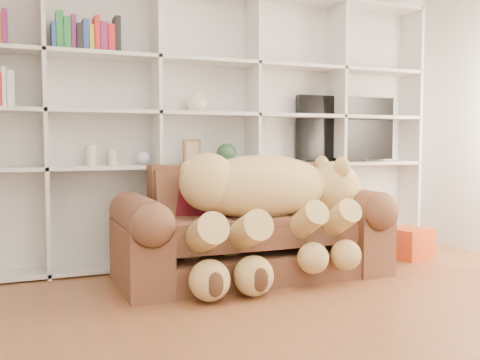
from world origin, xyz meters
name	(u,v)px	position (x,y,z in m)	size (l,w,h in m)	color
floor	(359,358)	(0.00, 0.00, 0.00)	(5.00, 5.00, 0.00)	brown
wall_back	(199,109)	(0.00, 2.50, 1.35)	(5.00, 0.02, 2.70)	silver
bookshelf	(178,113)	(-0.24, 2.36, 1.31)	(4.43, 0.35, 2.40)	silver
sofa	(251,234)	(0.16, 1.70, 0.33)	(2.08, 0.90, 0.87)	brown
teddy_bear	(267,199)	(0.22, 1.52, 0.62)	(1.66, 0.88, 0.96)	tan
throw_pillow	(192,198)	(-0.28, 1.85, 0.62)	(0.36, 0.12, 0.36)	maroon
gift_box	(409,243)	(1.76, 1.75, 0.14)	(0.34, 0.32, 0.27)	#D0451B
tv	(346,130)	(1.47, 2.35, 1.18)	(1.08, 0.18, 0.64)	black
picture_frame	(192,151)	(-0.13, 2.30, 0.98)	(0.16, 0.03, 0.20)	#533B1C
green_vase	(227,153)	(0.19, 2.30, 0.95)	(0.18, 0.18, 0.18)	#2D5736
figurine_tall	(91,156)	(-0.98, 2.30, 0.95)	(0.08, 0.08, 0.16)	beige
figurine_short	(113,158)	(-0.81, 2.30, 0.93)	(0.07, 0.07, 0.13)	beige
snow_globe	(143,158)	(-0.55, 2.30, 0.93)	(0.11, 0.11, 0.11)	silver
shelf_vase	(196,100)	(-0.09, 2.30, 1.42)	(0.20, 0.20, 0.20)	beige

